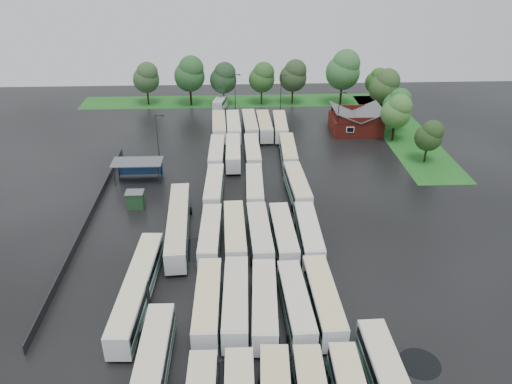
{
  "coord_description": "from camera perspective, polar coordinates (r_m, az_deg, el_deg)",
  "views": [
    {
      "loc": [
        -0.89,
        -54.06,
        37.37
      ],
      "look_at": [
        2.0,
        12.0,
        2.5
      ],
      "focal_mm": 35.0,
      "sensor_mm": 36.0,
      "label": 1
    }
  ],
  "objects": [
    {
      "name": "bus_r4c1",
      "position": [
        89.92,
        -2.62,
        4.5
      ],
      "size": [
        2.61,
        12.06,
        3.36
      ],
      "rotation": [
        0.0,
        0.0,
        -0.0
      ],
      "color": "silver",
      "rests_on": "ground"
    },
    {
      "name": "bus_r4c2",
      "position": [
        89.67,
        -0.41,
        4.47
      ],
      "size": [
        2.77,
        12.14,
        3.37
      ],
      "rotation": [
        0.0,
        0.0,
        0.02
      ],
      "color": "silver",
      "rests_on": "ground"
    },
    {
      "name": "bus_r5c3",
      "position": [
        102.54,
        0.96,
        7.55
      ],
      "size": [
        2.91,
        12.35,
        3.42
      ],
      "rotation": [
        0.0,
        0.0,
        0.02
      ],
      "color": "silver",
      "rests_on": "ground"
    },
    {
      "name": "lamp_post_back_e",
      "position": [
        113.89,
        2.92,
        11.39
      ],
      "size": [
        1.39,
        0.27,
        9.05
      ],
      "color": "#2D2D30",
      "rests_on": "ground"
    },
    {
      "name": "lamp_post_nw",
      "position": [
        85.72,
        -11.07,
        5.89
      ],
      "size": [
        1.62,
        0.32,
        10.55
      ],
      "color": "#2D2D30",
      "rests_on": "ground"
    },
    {
      "name": "bus_r2c2",
      "position": [
        65.62,
        0.41,
        -4.89
      ],
      "size": [
        3.12,
        12.7,
        3.51
      ],
      "rotation": [
        0.0,
        0.0,
        0.04
      ],
      "color": "silver",
      "rests_on": "ground"
    },
    {
      "name": "tree_north_1",
      "position": [
        120.51,
        -7.54,
        13.28
      ],
      "size": [
        7.15,
        7.15,
        11.84
      ],
      "color": "black",
      "rests_on": "ground"
    },
    {
      "name": "tree_north_4",
      "position": [
        121.04,
        4.34,
        13.15
      ],
      "size": [
        6.48,
        6.48,
        10.73
      ],
      "color": "black",
      "rests_on": "ground"
    },
    {
      "name": "bus_r1c0",
      "position": [
        55.02,
        -5.54,
        -12.49
      ],
      "size": [
        2.8,
        12.49,
        3.47
      ],
      "rotation": [
        0.0,
        0.0,
        -0.01
      ],
      "color": "silver",
      "rests_on": "ground"
    },
    {
      "name": "tree_north_2",
      "position": [
        119.84,
        -3.71,
        12.91
      ],
      "size": [
        6.27,
        6.27,
        10.38
      ],
      "color": "black",
      "rests_on": "ground"
    },
    {
      "name": "tree_north_0",
      "position": [
        122.98,
        -12.4,
        12.68
      ],
      "size": [
        6.19,
        6.19,
        10.25
      ],
      "color": "black",
      "rests_on": "ground"
    },
    {
      "name": "tree_east_0",
      "position": [
        93.84,
        19.24,
        6.13
      ],
      "size": [
        4.83,
        4.83,
        8.0
      ],
      "color": "black",
      "rests_on": "ground"
    },
    {
      "name": "lamp_post_back_w",
      "position": [
        114.23,
        -2.35,
        11.46
      ],
      "size": [
        1.4,
        0.27,
        9.07
      ],
      "color": "#2D2D30",
      "rests_on": "ground"
    },
    {
      "name": "puddle_3",
      "position": [
        62.77,
        4.06,
        -8.81
      ],
      "size": [
        4.67,
        4.67,
        0.01
      ],
      "primitive_type": "cylinder",
      "color": "black",
      "rests_on": "ground"
    },
    {
      "name": "puddle_2",
      "position": [
        66.59,
        -6.56,
        -6.54
      ],
      "size": [
        5.9,
        5.9,
        0.01
      ],
      "primitive_type": "cylinder",
      "color": "black",
      "rests_on": "ground"
    },
    {
      "name": "bus_r3c0",
      "position": [
        77.5,
        -4.81,
        0.43
      ],
      "size": [
        2.91,
        12.22,
        3.38
      ],
      "rotation": [
        0.0,
        0.0,
        -0.03
      ],
      "color": "silver",
      "rests_on": "ground"
    },
    {
      "name": "bus_r2c3",
      "position": [
        65.78,
        3.15,
        -4.89
      ],
      "size": [
        3.02,
        12.42,
        3.43
      ],
      "rotation": [
        0.0,
        0.0,
        0.03
      ],
      "color": "silver",
      "rests_on": "ground"
    },
    {
      "name": "puddle_4",
      "position": [
        53.65,
        18.18,
        -18.14
      ],
      "size": [
        4.14,
        4.14,
        0.01
      ],
      "primitive_type": "cylinder",
      "color": "black",
      "rests_on": "ground"
    },
    {
      "name": "bus_r3c2",
      "position": [
        77.39,
        -0.17,
        0.49
      ],
      "size": [
        2.8,
        12.22,
        3.39
      ],
      "rotation": [
        0.0,
        0.0,
        -0.02
      ],
      "color": "silver",
      "rests_on": "ground"
    },
    {
      "name": "bus_r1c4",
      "position": [
        55.58,
        7.7,
        -12.11
      ],
      "size": [
        3.04,
        12.71,
        3.52
      ],
      "rotation": [
        0.0,
        0.0,
        0.03
      ],
      "color": "silver",
      "rests_on": "ground"
    },
    {
      "name": "bus_r1c3",
      "position": [
        54.94,
        4.56,
        -12.6
      ],
      "size": [
        3.09,
        12.14,
        3.35
      ],
      "rotation": [
        0.0,
        0.0,
        0.05
      ],
      "color": "silver",
      "rests_on": "ground"
    },
    {
      "name": "grass_strip_north",
      "position": [
        124.63,
        -1.08,
        10.35
      ],
      "size": [
        80.0,
        10.0,
        0.01
      ],
      "primitive_type": "cube",
      "color": "#1B5F1A",
      "rests_on": "ground"
    },
    {
      "name": "wash_shed",
      "position": [
        85.08,
        -13.35,
        3.18
      ],
      "size": [
        8.2,
        4.2,
        3.58
      ],
      "color": "#2D2D30",
      "rests_on": "ground"
    },
    {
      "name": "tree_north_3",
      "position": [
        120.61,
        0.73,
        12.99
      ],
      "size": [
        6.14,
        6.14,
        10.17
      ],
      "color": "#3C2E20",
      "rests_on": "ground"
    },
    {
      "name": "bus_r5c0",
      "position": [
        102.35,
        -4.24,
        7.46
      ],
      "size": [
        3.12,
        12.58,
        3.48
      ],
      "rotation": [
        0.0,
        0.0,
        0.04
      ],
      "color": "silver",
      "rests_on": "ground"
    },
    {
      "name": "minibus",
      "position": [
        118.13,
        -4.15,
        10.04
      ],
      "size": [
        3.35,
        6.37,
        2.64
      ],
      "rotation": [
        0.0,
        0.0,
        -0.2
      ],
      "color": "silver",
      "rests_on": "ground"
    },
    {
      "name": "artic_bus_west_c",
      "position": [
        58.13,
        -13.37,
        -10.69
      ],
      "size": [
        3.55,
        18.7,
        3.45
      ],
      "rotation": [
        0.0,
        0.0,
        -0.05
      ],
      "color": "silver",
      "rests_on": "ground"
    },
    {
      "name": "bus_r3c4",
      "position": [
        77.84,
        4.74,
        0.62
      ],
      "size": [
        3.23,
        12.73,
        3.51
      ],
      "rotation": [
        0.0,
        0.0,
        0.04
      ],
      "color": "silver",
      "rests_on": "ground"
    },
    {
      "name": "puddle_1",
      "position": [
        50.93,
        5.76,
        -19.59
      ],
      "size": [
        4.15,
        4.15,
        0.01
      ],
      "primitive_type": "cylinder",
      "color": "black",
      "rests_on": "ground"
    },
    {
      "name": "tree_east_3",
      "position": [
        115.19,
        14.54,
        11.66
      ],
      "size": [
        6.59,
        6.59,
        10.92
      ],
      "color": "black",
      "rests_on": "ground"
    },
    {
      "name": "bus_r5c2",
      "position": [
        102.69,
        -0.7,
        7.61
      ],
      "size": [
        3.11,
        12.64,
        3.5
      ],
      "rotation": [
        0.0,
        0.0,
        0.04
      ],
      "color": "silver",
      "rests_on": "ground"
    },
    {
      "name": "tree_east_2",
      "position": [
        107.13,
        15.88,
        9.67
      ],
      "size": [
        5.56,
        5.55,
        9.19
      ],
      "color": "#3C2513",
      "rests_on": "ground"
    },
    {
      "name": "bus_r2c4",
      "position": [
        66.17,
        6.04,
        -4.79
      ],
      "size": [
        2.76,
        12.43,
        3.45
      ],
      "rotation": [
        0.0,
        0.0,
        -0.01
      ],
      "color": "silver",
      "rests_on": "ground"
    },
    {
      "name": "bus_r2c0",
      "position": [
        65.82,
        -5.24,
        -4.98
      ],
      "size": [
        2.84,
        12.17,
        3.37
      ],
      "rotation": [
        0.0,
        0.0,
        -0.02
      ],
      "color": "silver",
      "rests_on": "ground"
    },
    {
      "name": "bus_r4c4",
      "position": [
        90.29,
        3.7,
        4.58
      ],
      "size": [
        2.91,
        12.18,
        3.37
      ],
      "rotation": [
        0.0,
        0.0,
        -0.03
      ],
      "color": "silver",
      "rests_on": "ground"
    },
    {
      "name": "brick_building",
      "position": [
        106.1,
        11.32,
        7.71
      ],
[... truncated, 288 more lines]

